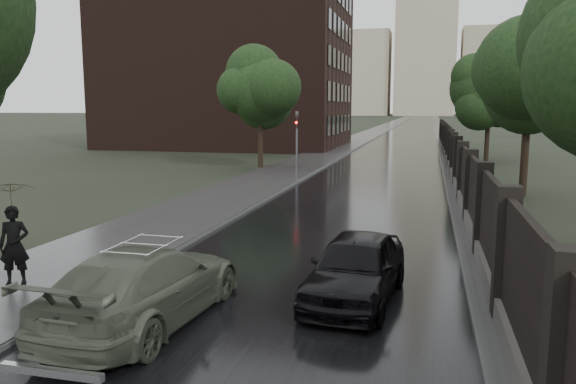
{
  "coord_description": "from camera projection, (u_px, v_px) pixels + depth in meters",
  "views": [
    {
      "loc": [
        3.03,
        -6.46,
        4.2
      ],
      "look_at": [
        -1.3,
        10.89,
        1.5
      ],
      "focal_mm": 35.0,
      "sensor_mm": 36.0,
      "label": 1
    }
  ],
  "objects": [
    {
      "name": "sidewalk_left",
      "position": [
        402.0,
        120.0,
        191.25
      ],
      "size": [
        4.0,
        420.0,
        0.16
      ],
      "primitive_type": "cube",
      "color": "#2D2D2D",
      "rests_on": "ground"
    },
    {
      "name": "tree_right_c",
      "position": [
        489.0,
        98.0,
        43.39
      ],
      "size": [
        4.08,
        4.08,
        7.01
      ],
      "color": "black",
      "rests_on": "ground"
    },
    {
      "name": "fence_right",
      "position": [
        452.0,
        156.0,
        37.01
      ],
      "size": [
        0.45,
        75.72,
        2.7
      ],
      "color": "#383533",
      "rests_on": "ground"
    },
    {
      "name": "volga_sedan",
      "position": [
        146.0,
        285.0,
        10.94
      ],
      "size": [
        2.41,
        5.4,
        1.54
      ],
      "primitive_type": "imported",
      "rotation": [
        0.0,
        0.0,
        3.09
      ],
      "color": "#4B5242",
      "rests_on": "ground"
    },
    {
      "name": "tree_right_b",
      "position": [
        529.0,
        91.0,
        26.12
      ],
      "size": [
        4.08,
        4.08,
        7.01
      ],
      "color": "black",
      "rests_on": "ground"
    },
    {
      "name": "pedestrian_umbrella",
      "position": [
        11.0,
        203.0,
        12.67
      ],
      "size": [
        1.39,
        1.4,
        2.87
      ],
      "rotation": [
        0.0,
        0.0,
        0.38
      ],
      "color": "black",
      "rests_on": "sidewalk_left"
    },
    {
      "name": "brick_building",
      "position": [
        230.0,
        53.0,
        60.26
      ],
      "size": [
        24.0,
        18.0,
        20.0
      ],
      "primitive_type": "cube",
      "color": "black",
      "rests_on": "ground"
    },
    {
      "name": "stalinist_tower",
      "position": [
        426.0,
        41.0,
        289.64
      ],
      "size": [
        92.0,
        30.0,
        159.0
      ],
      "color": "tan",
      "rests_on": "ground"
    },
    {
      "name": "car_right_near",
      "position": [
        356.0,
        267.0,
        12.26
      ],
      "size": [
        2.14,
        4.49,
        1.48
      ],
      "primitive_type": "imported",
      "rotation": [
        0.0,
        0.0,
        -0.09
      ],
      "color": "black",
      "rests_on": "ground"
    },
    {
      "name": "tree_left_far",
      "position": [
        260.0,
        92.0,
        37.47
      ],
      "size": [
        4.25,
        4.25,
        7.39
      ],
      "color": "black",
      "rests_on": "ground"
    },
    {
      "name": "traffic_light",
      "position": [
        297.0,
        139.0,
        32.2
      ],
      "size": [
        0.16,
        0.32,
        4.0
      ],
      "color": "#59595E",
      "rests_on": "ground"
    },
    {
      "name": "road",
      "position": [
        420.0,
        120.0,
        189.83
      ],
      "size": [
        8.0,
        420.0,
        0.02
      ],
      "primitive_type": "cube",
      "color": "black",
      "rests_on": "ground"
    },
    {
      "name": "verge_right",
      "position": [
        437.0,
        120.0,
        188.51
      ],
      "size": [
        3.0,
        420.0,
        0.08
      ],
      "primitive_type": "cube",
      "color": "#2D2D2D",
      "rests_on": "ground"
    }
  ]
}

